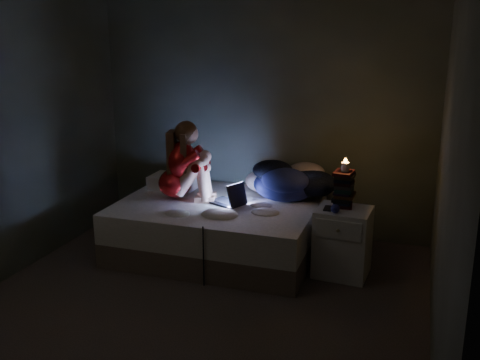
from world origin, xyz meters
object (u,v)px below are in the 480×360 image
at_px(woman, 174,160).
at_px(nightstand, 343,242).
at_px(candle, 345,166).
at_px(phone, 328,209).
at_px(bed, 218,228).
at_px(laptop, 226,192).

distance_m(woman, nightstand, 1.78).
xyz_separation_m(woman, candle, (1.65, -0.01, 0.07)).
xyz_separation_m(nightstand, phone, (-0.13, -0.05, 0.32)).
height_order(bed, phone, phone).
height_order(bed, candle, candle).
bearing_deg(laptop, nightstand, 19.02).
distance_m(bed, candle, 1.42).
relative_size(bed, nightstand, 3.04).
bearing_deg(laptop, woman, -152.88).
bearing_deg(phone, laptop, 166.20).
distance_m(bed, nightstand, 1.25).
bearing_deg(laptop, bed, -159.32).
relative_size(woman, phone, 5.67).
xyz_separation_m(laptop, nightstand, (1.15, -0.11, -0.33)).
bearing_deg(laptop, candle, 22.67).
bearing_deg(woman, candle, -14.06).
height_order(candle, phone, candle).
bearing_deg(candle, woman, 179.59).
bearing_deg(candle, laptop, 178.17).
bearing_deg(bed, woman, -176.04).
height_order(nightstand, phone, phone).
xyz_separation_m(nightstand, candle, (-0.02, 0.07, 0.68)).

